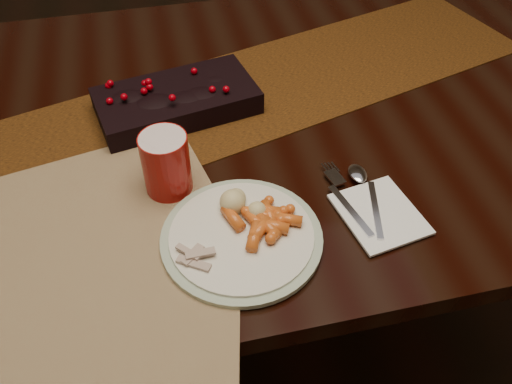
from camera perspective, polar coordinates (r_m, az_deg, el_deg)
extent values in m
plane|color=black|center=(1.68, -2.05, -12.71)|extent=(5.00, 5.00, 0.00)
cube|color=black|center=(1.37, -2.46, -4.49)|extent=(1.80, 1.00, 0.75)
cube|color=#3D260E|center=(1.13, -5.90, 8.70)|extent=(1.56, 0.73, 0.00)
cube|color=brown|center=(0.87, -18.44, -8.27)|extent=(0.57, 0.46, 0.00)
cube|color=brown|center=(0.93, -18.79, -3.98)|extent=(0.56, 0.45, 0.00)
cylinder|color=white|center=(0.86, -1.53, -4.77)|extent=(0.33, 0.33, 0.01)
cube|color=white|center=(0.92, 12.88, -2.27)|extent=(0.15, 0.16, 0.00)
cylinder|color=maroon|center=(0.92, -9.44, 2.97)|extent=(0.09, 0.09, 0.11)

